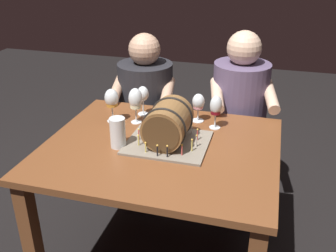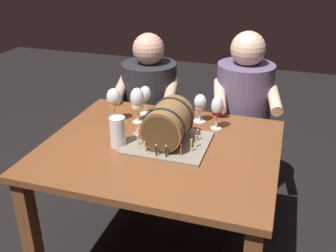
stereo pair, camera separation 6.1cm
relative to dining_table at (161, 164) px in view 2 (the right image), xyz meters
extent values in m
cube|color=brown|center=(0.00, 0.00, 0.10)|extent=(1.18, 0.98, 0.03)
cube|color=brown|center=(-0.53, -0.43, -0.28)|extent=(0.07, 0.07, 0.71)
cube|color=brown|center=(-0.53, 0.43, -0.28)|extent=(0.07, 0.07, 0.71)
cube|color=brown|center=(0.53, 0.43, -0.28)|extent=(0.07, 0.07, 0.71)
cube|color=gray|center=(0.03, 0.03, 0.12)|extent=(0.41, 0.36, 0.01)
cylinder|color=brown|center=(0.03, 0.03, 0.23)|extent=(0.21, 0.26, 0.21)
cylinder|color=#4F371E|center=(0.03, -0.10, 0.23)|extent=(0.18, 0.00, 0.18)
cylinder|color=#4F371E|center=(0.03, 0.16, 0.23)|extent=(0.18, 0.00, 0.18)
torus|color=black|center=(0.03, -0.04, 0.23)|extent=(0.22, 0.01, 0.22)
torus|color=black|center=(0.03, 0.10, 0.23)|extent=(0.22, 0.01, 0.22)
cylinder|color=silver|center=(0.18, 0.01, 0.15)|extent=(0.01, 0.01, 0.06)
sphere|color=#F9C64C|center=(0.18, 0.01, 0.19)|extent=(0.01, 0.01, 0.01)
cylinder|color=#D64C47|center=(0.17, 0.09, 0.15)|extent=(0.01, 0.01, 0.05)
sphere|color=#F9C64C|center=(0.17, 0.09, 0.18)|extent=(0.01, 0.01, 0.01)
cylinder|color=silver|center=(0.13, 0.15, 0.15)|extent=(0.01, 0.01, 0.04)
sphere|color=#F9C64C|center=(0.13, 0.15, 0.17)|extent=(0.01, 0.01, 0.01)
cylinder|color=#EAD666|center=(0.09, 0.17, 0.15)|extent=(0.01, 0.01, 0.05)
sphere|color=#F9C64C|center=(0.09, 0.17, 0.18)|extent=(0.01, 0.01, 0.01)
cylinder|color=#EAD666|center=(0.01, 0.18, 0.15)|extent=(0.01, 0.01, 0.04)
sphere|color=#F9C64C|center=(0.01, 0.18, 0.18)|extent=(0.01, 0.01, 0.01)
cylinder|color=#D64C47|center=(-0.03, 0.17, 0.15)|extent=(0.01, 0.01, 0.05)
sphere|color=#F9C64C|center=(-0.03, 0.17, 0.18)|extent=(0.01, 0.01, 0.01)
cylinder|color=#EAD666|center=(-0.10, 0.11, 0.15)|extent=(0.01, 0.01, 0.04)
sphere|color=#F9C64C|center=(-0.10, 0.11, 0.17)|extent=(0.01, 0.01, 0.01)
cylinder|color=#EAD666|center=(-0.12, 0.06, 0.15)|extent=(0.01, 0.01, 0.05)
sphere|color=#F9C64C|center=(-0.12, 0.06, 0.18)|extent=(0.01, 0.01, 0.01)
cylinder|color=#D64C47|center=(-0.12, 0.01, 0.15)|extent=(0.01, 0.01, 0.05)
sphere|color=#F9C64C|center=(-0.12, 0.01, 0.18)|extent=(0.01, 0.01, 0.01)
cylinder|color=#EAD666|center=(-0.10, -0.05, 0.15)|extent=(0.01, 0.01, 0.05)
sphere|color=#F9C64C|center=(-0.10, -0.05, 0.18)|extent=(0.01, 0.01, 0.01)
cylinder|color=#EAD666|center=(-0.04, -0.11, 0.15)|extent=(0.01, 0.01, 0.05)
sphere|color=#F9C64C|center=(-0.04, -0.11, 0.18)|extent=(0.01, 0.01, 0.01)
cylinder|color=black|center=(0.02, -0.13, 0.15)|extent=(0.01, 0.01, 0.05)
sphere|color=#F9C64C|center=(0.02, -0.13, 0.18)|extent=(0.01, 0.01, 0.01)
cylinder|color=black|center=(0.07, -0.12, 0.15)|extent=(0.01, 0.01, 0.05)
sphere|color=#F9C64C|center=(0.07, -0.12, 0.18)|extent=(0.01, 0.01, 0.01)
cylinder|color=#D64C47|center=(0.13, -0.09, 0.15)|extent=(0.01, 0.01, 0.05)
sphere|color=#F9C64C|center=(0.13, -0.09, 0.18)|extent=(0.01, 0.01, 0.01)
cylinder|color=#EAD666|center=(0.17, -0.03, 0.15)|extent=(0.01, 0.01, 0.06)
sphere|color=#F9C64C|center=(0.17, -0.03, 0.19)|extent=(0.01, 0.01, 0.01)
cylinder|color=white|center=(0.23, 0.28, 0.12)|extent=(0.06, 0.06, 0.00)
cylinder|color=white|center=(0.23, 0.28, 0.16)|extent=(0.01, 0.01, 0.08)
ellipsoid|color=white|center=(0.23, 0.28, 0.25)|extent=(0.07, 0.07, 0.11)
cylinder|color=maroon|center=(0.23, 0.28, 0.22)|extent=(0.05, 0.05, 0.04)
cylinder|color=white|center=(-0.35, 0.21, 0.12)|extent=(0.07, 0.07, 0.00)
cylinder|color=white|center=(-0.35, 0.21, 0.16)|extent=(0.01, 0.01, 0.09)
ellipsoid|color=white|center=(-0.35, 0.21, 0.26)|extent=(0.08, 0.08, 0.10)
cylinder|color=#C6842D|center=(-0.35, 0.21, 0.23)|extent=(0.06, 0.06, 0.04)
cylinder|color=white|center=(-0.21, 0.35, 0.12)|extent=(0.07, 0.07, 0.00)
cylinder|color=white|center=(-0.21, 0.35, 0.16)|extent=(0.01, 0.01, 0.08)
ellipsoid|color=white|center=(-0.21, 0.35, 0.24)|extent=(0.07, 0.07, 0.09)
cylinder|color=white|center=(-0.21, 0.23, 0.12)|extent=(0.06, 0.06, 0.00)
cylinder|color=white|center=(-0.21, 0.23, 0.16)|extent=(0.01, 0.01, 0.08)
ellipsoid|color=white|center=(-0.21, 0.23, 0.26)|extent=(0.08, 0.08, 0.12)
cylinder|color=beige|center=(-0.21, 0.23, 0.22)|extent=(0.06, 0.06, 0.03)
cylinder|color=white|center=(0.12, 0.34, 0.12)|extent=(0.07, 0.07, 0.00)
cylinder|color=white|center=(0.12, 0.34, 0.15)|extent=(0.01, 0.01, 0.07)
ellipsoid|color=white|center=(0.12, 0.34, 0.23)|extent=(0.07, 0.07, 0.09)
cylinder|color=pink|center=(0.12, 0.34, 0.20)|extent=(0.06, 0.06, 0.02)
cylinder|color=white|center=(-0.20, -0.07, 0.19)|extent=(0.08, 0.08, 0.16)
cylinder|color=#C6842D|center=(-0.20, -0.07, 0.17)|extent=(0.07, 0.07, 0.11)
cylinder|color=white|center=(-0.20, -0.07, 0.23)|extent=(0.07, 0.07, 0.01)
cube|color=black|center=(-0.32, 0.72, -0.41)|extent=(0.34, 0.32, 0.45)
cylinder|color=#232328|center=(-0.32, 0.72, 0.07)|extent=(0.43, 0.43, 0.50)
sphere|color=tan|center=(-0.32, 0.72, 0.41)|extent=(0.21, 0.21, 0.21)
cylinder|color=tan|center=(-0.14, 0.61, 0.16)|extent=(0.11, 0.32, 0.14)
cylinder|color=tan|center=(-0.47, 0.56, 0.16)|extent=(0.11, 0.32, 0.14)
cube|color=#372D40|center=(0.32, 0.72, -0.41)|extent=(0.34, 0.32, 0.45)
cylinder|color=#5B4C6B|center=(0.32, 0.72, 0.09)|extent=(0.43, 0.43, 0.55)
sphere|color=beige|center=(0.32, 0.72, 0.46)|extent=(0.21, 0.21, 0.21)
cylinder|color=beige|center=(0.51, 0.62, 0.21)|extent=(0.14, 0.32, 0.14)
cylinder|color=beige|center=(0.20, 0.55, 0.21)|extent=(0.14, 0.32, 0.14)
camera|label=1|loc=(0.50, -1.65, 1.05)|focal=41.20mm
camera|label=2|loc=(0.56, -1.63, 1.05)|focal=41.20mm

